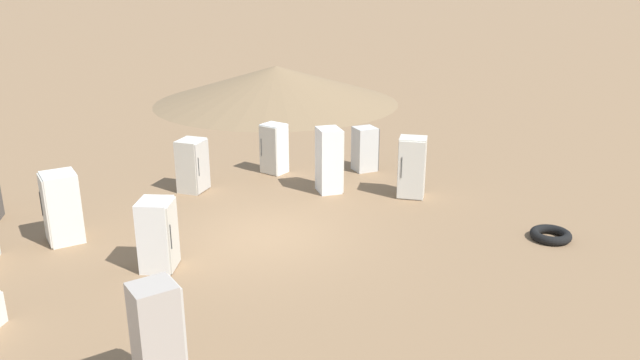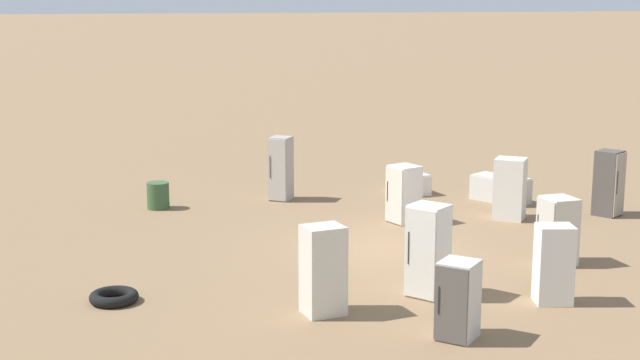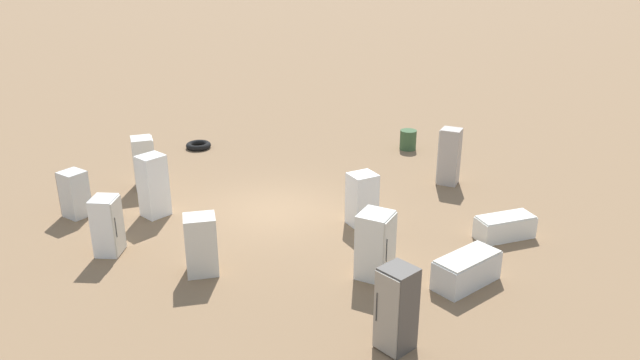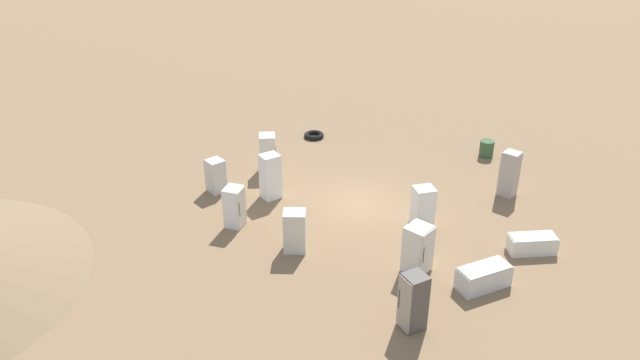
% 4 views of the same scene
% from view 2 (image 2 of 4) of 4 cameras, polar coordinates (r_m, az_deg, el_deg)
% --- Properties ---
extents(ground_plane, '(1000.00, 1000.00, 0.00)m').
position_cam_2_polar(ground_plane, '(21.66, 4.17, -4.42)').
color(ground_plane, '#846647').
extents(discarded_fridge_0, '(0.87, 0.88, 1.92)m').
position_cam_2_polar(discarded_fridge_0, '(26.78, -2.53, 0.74)').
color(discarded_fridge_0, '#A89E93').
rests_on(discarded_fridge_0, ground_plane).
extents(discarded_fridge_1, '(1.33, 1.89, 0.77)m').
position_cam_2_polar(discarded_fridge_1, '(27.18, 11.48, -0.56)').
color(discarded_fridge_1, silver).
rests_on(discarded_fridge_1, ground_plane).
extents(discarded_fridge_2, '(0.72, 1.64, 0.65)m').
position_cam_2_polar(discarded_fridge_2, '(28.15, 5.71, -0.11)').
color(discarded_fridge_2, silver).
rests_on(discarded_fridge_2, ground_plane).
extents(discarded_fridge_3, '(1.10, 1.10, 1.69)m').
position_cam_2_polar(discarded_fridge_3, '(24.94, 12.07, -0.55)').
color(discarded_fridge_3, silver).
rests_on(discarded_fridge_3, ground_plane).
extents(discarded_fridge_4, '(0.92, 0.94, 1.89)m').
position_cam_2_polar(discarded_fridge_4, '(18.10, 6.92, -4.52)').
color(discarded_fridge_4, white).
rests_on(discarded_fridge_4, ground_plane).
extents(discarded_fridge_5, '(0.76, 0.71, 1.73)m').
position_cam_2_polar(discarded_fridge_5, '(17.00, 0.18, -5.77)').
color(discarded_fridge_5, beige).
rests_on(discarded_fridge_5, ground_plane).
extents(discarded_fridge_6, '(0.85, 0.87, 1.83)m').
position_cam_2_polar(discarded_fridge_6, '(26.07, 18.00, -0.20)').
color(discarded_fridge_6, '#4C4742').
rests_on(discarded_fridge_6, ground_plane).
extents(discarded_fridge_7, '(0.87, 0.85, 1.58)m').
position_cam_2_polar(discarded_fridge_7, '(18.22, 14.72, -5.23)').
color(discarded_fridge_7, white).
rests_on(discarded_fridge_7, ground_plane).
extents(discarded_fridge_8, '(0.93, 0.91, 1.41)m').
position_cam_2_polar(discarded_fridge_8, '(16.00, 8.81, -7.60)').
color(discarded_fridge_8, silver).
rests_on(discarded_fridge_8, ground_plane).
extents(discarded_fridge_9, '(0.83, 0.84, 1.56)m').
position_cam_2_polar(discarded_fridge_9, '(24.12, 5.39, -0.91)').
color(discarded_fridge_9, white).
rests_on(discarded_fridge_9, ground_plane).
extents(discarded_fridge_10, '(0.77, 0.83, 1.54)m').
position_cam_2_polar(discarded_fridge_10, '(20.95, 14.96, -3.15)').
color(discarded_fridge_10, beige).
rests_on(discarded_fridge_10, ground_plane).
extents(scrap_tire, '(0.98, 0.98, 0.22)m').
position_cam_2_polar(scrap_tire, '(18.30, -13.05, -7.30)').
color(scrap_tire, black).
rests_on(scrap_tire, ground_plane).
extents(rusty_barrel, '(0.64, 0.64, 0.77)m').
position_cam_2_polar(rusty_barrel, '(26.13, -10.32, -0.98)').
color(rusty_barrel, '#385633').
rests_on(rusty_barrel, ground_plane).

